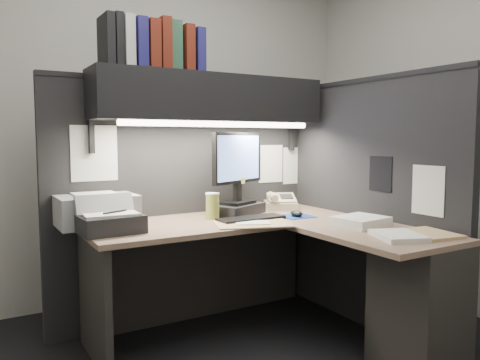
% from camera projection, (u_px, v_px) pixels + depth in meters
% --- Properties ---
extents(wall_back, '(3.50, 0.04, 2.70)m').
position_uv_depth(wall_back, '(153.00, 124.00, 3.65)').
color(wall_back, beige).
rests_on(wall_back, floor).
extents(wall_right, '(0.04, 3.00, 2.70)m').
position_uv_depth(wall_right, '(469.00, 123.00, 3.25)').
color(wall_right, beige).
rests_on(wall_right, floor).
extents(partition_back, '(1.90, 0.06, 1.60)m').
position_uv_depth(partition_back, '(188.00, 202.00, 3.23)').
color(partition_back, black).
rests_on(partition_back, floor).
extents(partition_right, '(0.06, 1.50, 1.60)m').
position_uv_depth(partition_right, '(367.00, 206.00, 3.06)').
color(partition_right, black).
rests_on(partition_right, floor).
extents(desk, '(1.70, 1.53, 0.73)m').
position_uv_depth(desk, '(319.00, 279.00, 2.66)').
color(desk, '#8D6D5A').
rests_on(desk, floor).
extents(overhead_shelf, '(1.55, 0.34, 0.30)m').
position_uv_depth(overhead_shelf, '(211.00, 99.00, 3.06)').
color(overhead_shelf, black).
rests_on(overhead_shelf, partition_back).
extents(task_light_tube, '(1.32, 0.04, 0.04)m').
position_uv_depth(task_light_tube, '(221.00, 124.00, 2.95)').
color(task_light_tube, white).
rests_on(task_light_tube, overhead_shelf).
extents(monitor, '(0.48, 0.36, 0.55)m').
position_uv_depth(monitor, '(238.00, 182.00, 3.12)').
color(monitor, black).
rests_on(monitor, desk).
extents(keyboard, '(0.44, 0.16, 0.02)m').
position_uv_depth(keyboard, '(251.00, 219.00, 2.92)').
color(keyboard, black).
rests_on(keyboard, desk).
extents(mousepad, '(0.21, 0.19, 0.00)m').
position_uv_depth(mousepad, '(297.00, 216.00, 3.06)').
color(mousepad, navy).
rests_on(mousepad, desk).
extents(mouse, '(0.07, 0.11, 0.04)m').
position_uv_depth(mouse, '(296.00, 214.00, 3.04)').
color(mouse, black).
rests_on(mouse, mousepad).
extents(telephone, '(0.29, 0.29, 0.09)m').
position_uv_depth(telephone, '(281.00, 203.00, 3.39)').
color(telephone, '#C3B896').
rests_on(telephone, desk).
extents(coffee_cup, '(0.10, 0.10, 0.16)m').
position_uv_depth(coffee_cup, '(213.00, 207.00, 2.96)').
color(coffee_cup, '#A8AE45').
rests_on(coffee_cup, desk).
extents(printer, '(0.45, 0.38, 0.18)m').
position_uv_depth(printer, '(95.00, 210.00, 2.77)').
color(printer, '#989B9E').
rests_on(printer, desk).
extents(notebook_stack, '(0.34, 0.29, 0.10)m').
position_uv_depth(notebook_stack, '(110.00, 224.00, 2.54)').
color(notebook_stack, black).
rests_on(notebook_stack, desk).
extents(open_folder, '(0.51, 0.42, 0.01)m').
position_uv_depth(open_folder, '(253.00, 224.00, 2.78)').
color(open_folder, tan).
rests_on(open_folder, desk).
extents(paper_stack_a, '(0.32, 0.28, 0.06)m').
position_uv_depth(paper_stack_a, '(360.00, 221.00, 2.73)').
color(paper_stack_a, white).
rests_on(paper_stack_a, desk).
extents(paper_stack_b, '(0.30, 0.33, 0.03)m').
position_uv_depth(paper_stack_b, '(398.00, 236.00, 2.39)').
color(paper_stack_b, white).
rests_on(paper_stack_b, desk).
extents(manila_stack, '(0.27, 0.32, 0.02)m').
position_uv_depth(manila_stack, '(429.00, 234.00, 2.47)').
color(manila_stack, tan).
rests_on(manila_stack, desk).
extents(binder_row, '(0.61, 0.25, 0.31)m').
position_uv_depth(binder_row, '(152.00, 46.00, 2.83)').
color(binder_row, black).
rests_on(binder_row, overhead_shelf).
extents(pinned_papers, '(1.76, 1.31, 0.51)m').
position_uv_depth(pinned_papers, '(265.00, 167.00, 3.08)').
color(pinned_papers, white).
rests_on(pinned_papers, partition_back).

